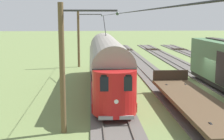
% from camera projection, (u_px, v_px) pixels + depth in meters
% --- Properties ---
extents(ground_plane, '(220.00, 220.00, 0.00)m').
position_uv_depth(ground_plane, '(196.00, 89.00, 25.77)').
color(ground_plane, olive).
extents(track_adjacent_siding, '(2.80, 80.00, 0.18)m').
position_uv_depth(track_adjacent_siding, '(223.00, 87.00, 26.23)').
color(track_adjacent_siding, '#56514C').
rests_on(track_adjacent_siding, ground).
extents(track_third_siding, '(2.80, 80.00, 0.18)m').
position_uv_depth(track_third_siding, '(166.00, 88.00, 25.90)').
color(track_third_siding, '#56514C').
rests_on(track_third_siding, ground).
extents(track_outer_siding, '(2.80, 80.00, 0.18)m').
position_uv_depth(track_outer_siding, '(107.00, 89.00, 25.56)').
color(track_outer_siding, '#56514C').
rests_on(track_outer_siding, ground).
extents(vintage_streetcar, '(2.65, 17.80, 5.87)m').
position_uv_depth(vintage_streetcar, '(107.00, 63.00, 25.08)').
color(vintage_streetcar, red).
rests_on(vintage_streetcar, ground).
extents(flatcar_far_siding, '(2.80, 12.14, 1.60)m').
position_uv_depth(flatcar_far_siding, '(194.00, 101.00, 18.88)').
color(flatcar_far_siding, brown).
rests_on(flatcar_far_siding, ground).
extents(catenary_pole_foreground, '(2.99, 0.28, 6.64)m').
position_uv_depth(catenary_pole_foreground, '(79.00, 38.00, 36.55)').
color(catenary_pole_foreground, brown).
rests_on(catenary_pole_foreground, ground).
extents(catenary_pole_mid_near, '(2.99, 0.28, 6.64)m').
position_uv_depth(catenary_pole_mid_near, '(64.00, 66.00, 15.42)').
color(catenary_pole_mid_near, brown).
rests_on(catenary_pole_mid_near, ground).
extents(overhead_wire_run, '(2.79, 46.99, 0.18)m').
position_uv_depth(overhead_wire_run, '(115.00, 14.00, 15.93)').
color(overhead_wire_run, black).
rests_on(overhead_wire_run, ground).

